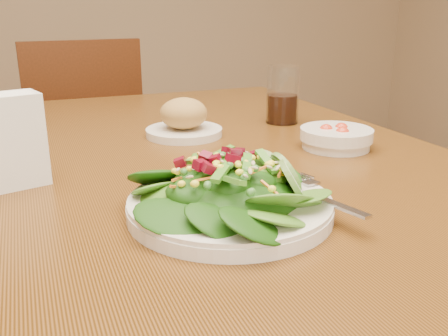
{
  "coord_description": "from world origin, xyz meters",
  "views": [
    {
      "loc": [
        -0.27,
        -0.76,
        1.01
      ],
      "look_at": [
        -0.04,
        -0.19,
        0.81
      ],
      "focal_mm": 40.0,
      "sensor_mm": 36.0,
      "label": 1
    }
  ],
  "objects": [
    {
      "name": "napkin_holder",
      "position": [
        -0.3,
        0.0,
        0.82
      ],
      "size": [
        0.12,
        0.08,
        0.14
      ],
      "rotation": [
        0.0,
        0.0,
        0.26
      ],
      "color": "white",
      "rests_on": "dining_table"
    },
    {
      "name": "tomato_bowl",
      "position": [
        0.26,
        -0.0,
        0.77
      ],
      "size": [
        0.13,
        0.13,
        0.04
      ],
      "color": "silver",
      "rests_on": "dining_table"
    },
    {
      "name": "salad_plate",
      "position": [
        -0.03,
        -0.21,
        0.78
      ],
      "size": [
        0.27,
        0.26,
        0.08
      ],
      "rotation": [
        0.0,
        0.0,
        -0.24
      ],
      "color": "silver",
      "rests_on": "dining_table"
    },
    {
      "name": "bread_plate",
      "position": [
        0.02,
        0.19,
        0.78
      ],
      "size": [
        0.16,
        0.16,
        0.08
      ],
      "color": "silver",
      "rests_on": "dining_table"
    },
    {
      "name": "drinking_glass",
      "position": [
        0.27,
        0.22,
        0.8
      ],
      "size": [
        0.07,
        0.07,
        0.13
      ],
      "color": "silver",
      "rests_on": "dining_table"
    },
    {
      "name": "dining_table",
      "position": [
        0.0,
        0.0,
        0.65
      ],
      "size": [
        0.9,
        1.4,
        0.75
      ],
      "color": "brown",
      "rests_on": "ground_plane"
    },
    {
      "name": "chair_far",
      "position": [
        -0.09,
        1.1,
        0.47
      ],
      "size": [
        0.43,
        0.44,
        0.89
      ],
      "rotation": [
        0.0,
        0.0,
        3.19
      ],
      "color": "#481F0A",
      "rests_on": "ground_plane"
    }
  ]
}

